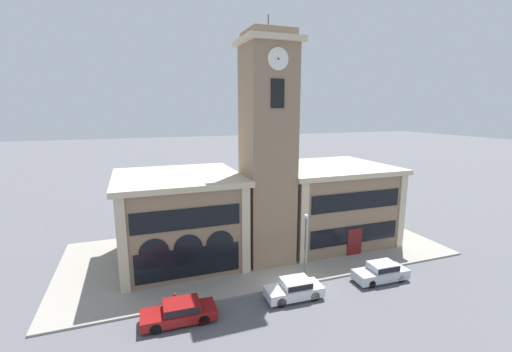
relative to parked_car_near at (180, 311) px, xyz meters
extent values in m
plane|color=#56565B|center=(8.60, 1.43, -0.70)|extent=(300.00, 300.00, 0.00)
cube|color=gray|center=(8.60, 8.90, -0.63)|extent=(34.83, 14.95, 0.15)
cube|color=#897056|center=(8.60, 6.63, 8.50)|extent=(3.95, 3.95, 18.40)
cube|color=beige|center=(8.60, 6.63, 17.92)|extent=(4.65, 4.65, 0.45)
cube|color=#897056|center=(8.60, 6.63, 18.45)|extent=(3.63, 3.63, 0.60)
cylinder|color=#4C4C51|center=(8.60, 6.63, 19.35)|extent=(0.10, 0.10, 1.20)
cylinder|color=silver|center=(8.60, 4.60, 16.35)|extent=(1.68, 0.10, 1.68)
cylinder|color=black|center=(8.60, 4.53, 16.35)|extent=(0.13, 0.04, 0.13)
cylinder|color=silver|center=(10.63, 6.63, 16.35)|extent=(0.10, 1.68, 1.68)
cylinder|color=black|center=(10.70, 6.63, 16.35)|extent=(0.04, 0.13, 0.13)
cube|color=black|center=(8.60, 4.61, 13.81)|extent=(1.11, 0.10, 2.20)
cube|color=#897056|center=(1.35, 9.52, 2.95)|extent=(9.97, 9.72, 7.31)
cube|color=beige|center=(1.35, 9.52, 6.83)|extent=(10.67, 10.42, 0.45)
cube|color=beige|center=(-3.29, 4.59, 2.95)|extent=(0.70, 0.16, 7.31)
cube|color=beige|center=(5.98, 4.59, 2.95)|extent=(0.70, 0.16, 7.31)
cube|color=black|center=(1.35, 4.61, 4.56)|extent=(8.17, 0.10, 1.61)
cube|color=black|center=(1.35, 4.61, 1.05)|extent=(7.97, 0.10, 2.34)
cylinder|color=black|center=(-1.15, 4.60, 2.22)|extent=(2.19, 0.06, 2.19)
cylinder|color=black|center=(1.35, 4.60, 2.22)|extent=(2.19, 0.06, 2.19)
cylinder|color=black|center=(3.84, 4.60, 2.22)|extent=(2.19, 0.06, 2.19)
cube|color=#897056|center=(16.45, 9.52, 2.94)|extent=(11.14, 9.72, 7.30)
cube|color=beige|center=(16.45, 9.52, 6.82)|extent=(11.84, 10.42, 0.45)
cube|color=beige|center=(11.23, 4.59, 2.94)|extent=(0.70, 0.16, 7.30)
cube|color=beige|center=(21.67, 4.59, 2.94)|extent=(0.70, 0.16, 7.30)
cube|color=black|center=(16.45, 4.61, 4.55)|extent=(9.13, 0.10, 1.61)
cube|color=maroon|center=(16.45, 4.60, 0.61)|extent=(1.50, 0.12, 2.63)
cube|color=black|center=(16.45, 4.61, 1.40)|extent=(9.13, 0.10, 1.63)
cube|color=maroon|center=(-0.07, 0.00, -0.20)|extent=(4.76, 2.01, 0.62)
cube|color=maroon|center=(0.12, 0.00, 0.37)|extent=(2.31, 1.74, 0.51)
cube|color=black|center=(0.12, 0.00, 0.37)|extent=(2.22, 1.78, 0.39)
cylinder|color=black|center=(-1.55, -0.77, -0.35)|extent=(0.71, 0.24, 0.70)
cylinder|color=black|center=(-1.50, 0.87, -0.35)|extent=(0.71, 0.24, 0.70)
cylinder|color=black|center=(1.36, -0.86, -0.35)|extent=(0.71, 0.24, 0.70)
cylinder|color=black|center=(1.41, 0.77, -0.35)|extent=(0.71, 0.24, 0.70)
cube|color=silver|center=(8.03, 0.00, -0.16)|extent=(4.16, 1.91, 0.70)
cube|color=silver|center=(8.20, 0.00, 0.45)|extent=(2.02, 1.67, 0.52)
cube|color=black|center=(8.20, 0.00, 0.45)|extent=(1.94, 1.70, 0.39)
cylinder|color=black|center=(6.74, -0.74, -0.35)|extent=(0.72, 0.24, 0.71)
cylinder|color=black|center=(6.79, 0.82, -0.35)|extent=(0.72, 0.24, 0.71)
cylinder|color=black|center=(9.28, -0.82, -0.35)|extent=(0.72, 0.24, 0.71)
cylinder|color=black|center=(9.33, 0.74, -0.35)|extent=(0.72, 0.24, 0.71)
cube|color=#B2B7C1|center=(15.61, 0.00, -0.16)|extent=(4.40, 1.85, 0.74)
cube|color=#B2B7C1|center=(15.79, 0.00, 0.48)|extent=(2.13, 1.60, 0.54)
cube|color=black|center=(15.79, 0.00, 0.48)|extent=(2.05, 1.63, 0.40)
cylinder|color=black|center=(14.24, -0.70, -0.40)|extent=(0.62, 0.24, 0.61)
cylinder|color=black|center=(14.29, 0.79, -0.40)|extent=(0.62, 0.24, 0.61)
cylinder|color=black|center=(16.94, -0.78, -0.40)|extent=(0.62, 0.24, 0.61)
cylinder|color=black|center=(16.98, 0.70, -0.40)|extent=(0.62, 0.24, 0.61)
cylinder|color=#4C4C51|center=(10.05, 2.19, 1.91)|extent=(0.12, 0.12, 4.93)
sphere|color=silver|center=(10.05, 2.19, 4.56)|extent=(0.36, 0.36, 0.36)
cylinder|color=red|center=(-0.08, 1.75, -0.20)|extent=(0.22, 0.22, 0.70)
sphere|color=red|center=(-0.08, 1.75, 0.22)|extent=(0.19, 0.19, 0.19)
camera|label=1|loc=(-2.15, -20.14, 12.61)|focal=24.00mm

